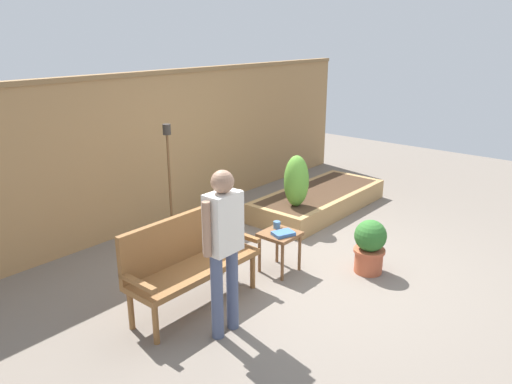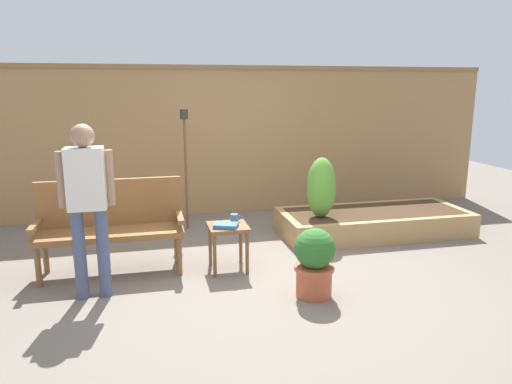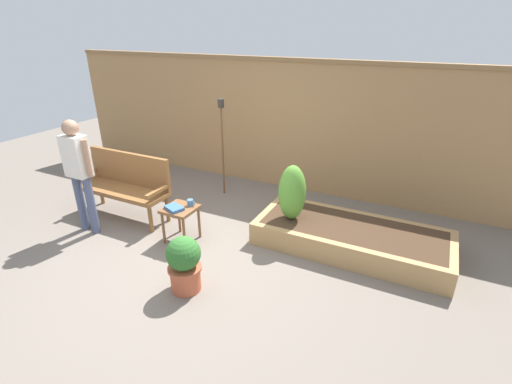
# 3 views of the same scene
# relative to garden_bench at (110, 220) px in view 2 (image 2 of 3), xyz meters

# --- Properties ---
(ground_plane) EXTENTS (14.00, 14.00, 0.00)m
(ground_plane) POSITION_rel_garden_bench_xyz_m (1.47, -0.53, -0.54)
(ground_plane) COLOR #70665B
(fence_back) EXTENTS (8.40, 0.14, 2.16)m
(fence_back) POSITION_rel_garden_bench_xyz_m (1.47, 2.07, 0.55)
(fence_back) COLOR #A37A4C
(fence_back) RESTS_ON ground_plane
(garden_bench) EXTENTS (1.44, 0.48, 0.94)m
(garden_bench) POSITION_rel_garden_bench_xyz_m (0.00, 0.00, 0.00)
(garden_bench) COLOR brown
(garden_bench) RESTS_ON ground_plane
(side_table) EXTENTS (0.40, 0.40, 0.48)m
(side_table) POSITION_rel_garden_bench_xyz_m (1.16, -0.25, -0.15)
(side_table) COLOR brown
(side_table) RESTS_ON ground_plane
(cup_on_table) EXTENTS (0.12, 0.08, 0.08)m
(cup_on_table) POSITION_rel_garden_bench_xyz_m (1.25, -0.14, -0.02)
(cup_on_table) COLOR teal
(cup_on_table) RESTS_ON side_table
(book_on_table) EXTENTS (0.28, 0.24, 0.04)m
(book_on_table) POSITION_rel_garden_bench_xyz_m (1.13, -0.33, -0.04)
(book_on_table) COLOR #38609E
(book_on_table) RESTS_ON side_table
(potted_boxwood) EXTENTS (0.37, 0.37, 0.64)m
(potted_boxwood) POSITION_rel_garden_bench_xyz_m (1.81, -1.06, -0.21)
(potted_boxwood) COLOR #B75638
(potted_boxwood) RESTS_ON ground_plane
(raised_planter_bed) EXTENTS (2.40, 1.00, 0.30)m
(raised_planter_bed) POSITION_rel_garden_bench_xyz_m (3.21, 0.55, -0.39)
(raised_planter_bed) COLOR #AD8451
(raised_planter_bed) RESTS_ON ground_plane
(shrub_near_bench) EXTENTS (0.35, 0.35, 0.74)m
(shrub_near_bench) POSITION_rel_garden_bench_xyz_m (2.43, 0.43, 0.12)
(shrub_near_bench) COLOR brown
(shrub_near_bench) RESTS_ON raised_planter_bed
(tiki_torch) EXTENTS (0.10, 0.10, 1.58)m
(tiki_torch) POSITION_rel_garden_bench_xyz_m (0.88, 1.30, 0.55)
(tiki_torch) COLOR brown
(tiki_torch) RESTS_ON ground_plane
(person_by_bench) EXTENTS (0.47, 0.20, 1.56)m
(person_by_bench) POSITION_rel_garden_bench_xyz_m (-0.13, -0.62, 0.39)
(person_by_bench) COLOR #475170
(person_by_bench) RESTS_ON ground_plane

